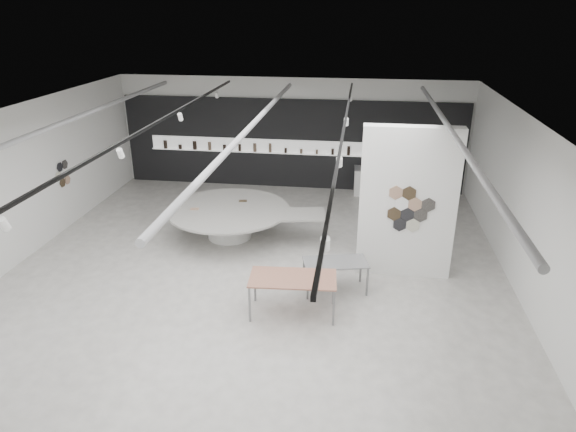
# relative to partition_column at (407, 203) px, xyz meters

# --- Properties ---
(room) EXTENTS (12.02, 14.02, 3.82)m
(room) POSITION_rel_partition_column_xyz_m (-3.59, -1.00, 0.27)
(room) COLOR beige
(room) RESTS_ON ground
(back_wall_display) EXTENTS (11.80, 0.27, 3.10)m
(back_wall_display) POSITION_rel_partition_column_xyz_m (-3.58, 5.94, -0.26)
(back_wall_display) COLOR black
(back_wall_display) RESTS_ON ground
(partition_column) EXTENTS (2.20, 0.38, 3.60)m
(partition_column) POSITION_rel_partition_column_xyz_m (0.00, 0.00, 0.00)
(partition_column) COLOR white
(partition_column) RESTS_ON ground
(display_island) EXTENTS (4.70, 3.93, 0.86)m
(display_island) POSITION_rel_partition_column_xyz_m (-4.56, 1.45, -1.24)
(display_island) COLOR white
(display_island) RESTS_ON ground
(sample_table_wood) EXTENTS (1.84, 1.01, 0.84)m
(sample_table_wood) POSITION_rel_partition_column_xyz_m (-2.38, -2.11, -1.02)
(sample_table_wood) COLOR #9F6752
(sample_table_wood) RESTS_ON ground
(sample_table_stone) EXTENTS (1.55, 1.03, 0.73)m
(sample_table_stone) POSITION_rel_partition_column_xyz_m (-1.56, -1.06, -1.13)
(sample_table_stone) COLOR slate
(sample_table_stone) RESTS_ON ground
(kitchen_counter) EXTENTS (1.66, 0.69, 1.29)m
(kitchen_counter) POSITION_rel_partition_column_xyz_m (-0.47, 5.52, -1.33)
(kitchen_counter) COLOR white
(kitchen_counter) RESTS_ON ground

